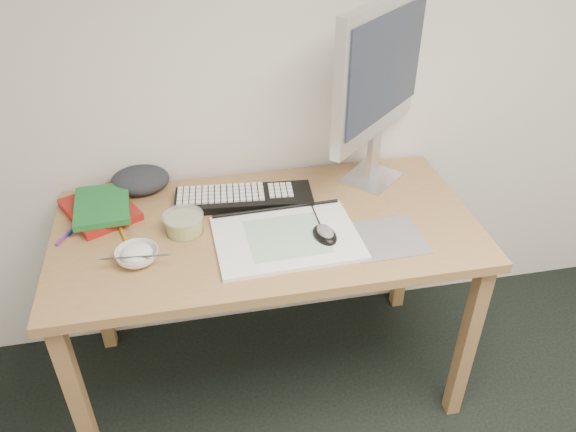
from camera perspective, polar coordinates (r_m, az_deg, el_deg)
name	(u,v)px	position (r m, az deg, el deg)	size (l,w,h in m)	color
desk	(267,244)	(1.92, -2.12, -2.88)	(1.40, 0.70, 0.75)	#A27A4A
mousepad	(386,238)	(1.84, 9.88, -2.22)	(0.24, 0.21, 0.00)	slate
sketchpad	(287,238)	(1.80, -0.14, -2.24)	(0.46, 0.33, 0.01)	white
keyboard	(244,198)	(1.99, -4.50, 1.85)	(0.48, 0.15, 0.03)	black
monitor	(381,73)	(1.97, 9.47, 14.09)	(0.44, 0.41, 0.66)	silver
mouse	(325,232)	(1.79, 3.78, -1.61)	(0.07, 0.11, 0.04)	black
rice_bowl	(137,256)	(1.77, -15.07, -3.94)	(0.13, 0.13, 0.04)	silver
chopsticks	(135,257)	(1.72, -15.24, -4.04)	(0.02, 0.02, 0.21)	silver
fruit_tub	(184,223)	(1.85, -10.52, -0.73)	(0.13, 0.13, 0.06)	#D0C949
book_red	(100,210)	(2.03, -18.56, 0.62)	(0.20, 0.26, 0.03)	maroon
book_green	(102,205)	(2.00, -18.36, 1.02)	(0.18, 0.25, 0.02)	#1B6C2C
cloth_lump	(140,180)	(2.11, -14.78, 3.56)	(0.18, 0.15, 0.07)	#26272D
pencil_pink	(252,221)	(1.88, -3.71, -0.56)	(0.01, 0.01, 0.18)	pink
pencil_tan	(260,218)	(1.90, -2.84, -0.22)	(0.01, 0.01, 0.20)	tan
pencil_black	(301,217)	(1.90, 1.34, -0.15)	(0.01, 0.01, 0.18)	black
marker_blue	(78,225)	(1.99, -20.54, -0.85)	(0.01, 0.01, 0.12)	#1C309B
marker_orange	(121,230)	(1.91, -16.57, -1.40)	(0.01, 0.01, 0.12)	orange
marker_purple	(67,235)	(1.95, -21.56, -1.77)	(0.01, 0.01, 0.12)	#622588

